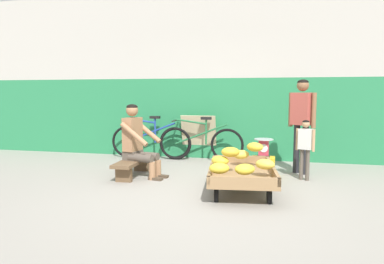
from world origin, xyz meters
TOP-DOWN VIEW (x-y plane):
  - ground_plane at (0.00, 0.00)m, footprint 80.00×80.00m
  - back_wall at (0.00, 2.96)m, footprint 16.00×0.30m
  - banana_cart at (0.53, 0.51)m, footprint 1.00×1.53m
  - banana_pile at (0.51, 0.38)m, footprint 0.86×1.28m
  - low_bench at (-1.23, 1.01)m, footprint 0.33×1.11m
  - vendor_seated at (-1.14, 0.99)m, footprint 0.72×0.56m
  - plastic_crate at (0.79, 1.50)m, footprint 0.36×0.28m
  - weighing_scale at (0.79, 1.50)m, footprint 0.30×0.30m
  - bicycle_near_left at (-1.49, 2.57)m, footprint 1.66×0.48m
  - bicycle_far_left at (-0.44, 2.53)m, footprint 1.66×0.48m
  - sign_board at (-0.53, 2.77)m, footprint 0.70×0.26m
  - customer_adult at (1.37, 1.80)m, footprint 0.41×0.35m
  - customer_child at (1.40, 1.34)m, footprint 0.27×0.18m
  - shopping_bag at (0.85, 1.08)m, footprint 0.18×0.12m

SIDE VIEW (x-z plane):
  - ground_plane at x=0.00m, z-range 0.00..0.00m
  - shopping_bag at x=0.85m, z-range 0.00..0.24m
  - plastic_crate at x=0.79m, z-range 0.00..0.30m
  - low_bench at x=-1.23m, z-range 0.06..0.33m
  - banana_cart at x=0.53m, z-range 0.06..0.42m
  - bicycle_near_left at x=-1.49m, z-range -0.08..0.78m
  - bicycle_far_left at x=-0.44m, z-range -0.08..0.78m
  - sign_board at x=-0.53m, z-range 0.00..0.87m
  - weighing_scale at x=0.79m, z-range 0.31..0.60m
  - banana_pile at x=0.51m, z-range 0.33..0.59m
  - customer_child at x=1.40m, z-range 0.11..1.02m
  - vendor_seated at x=-1.14m, z-range 0.00..1.14m
  - customer_adult at x=1.37m, z-range 0.19..1.72m
  - back_wall at x=0.00m, z-range 0.00..3.34m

